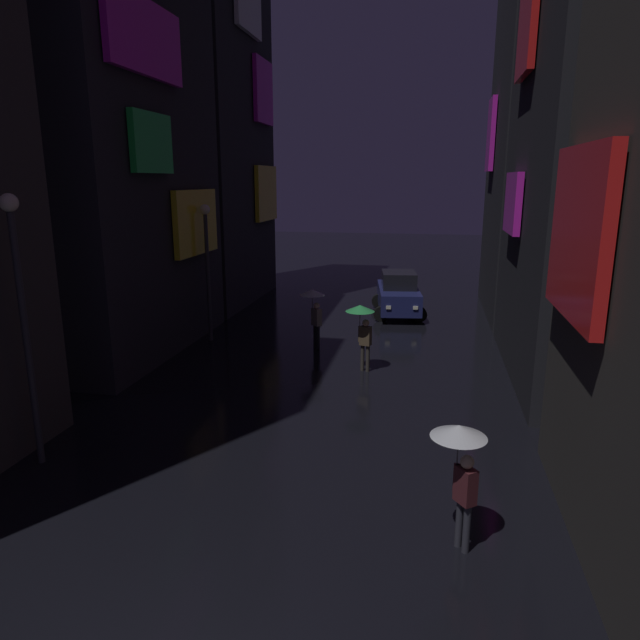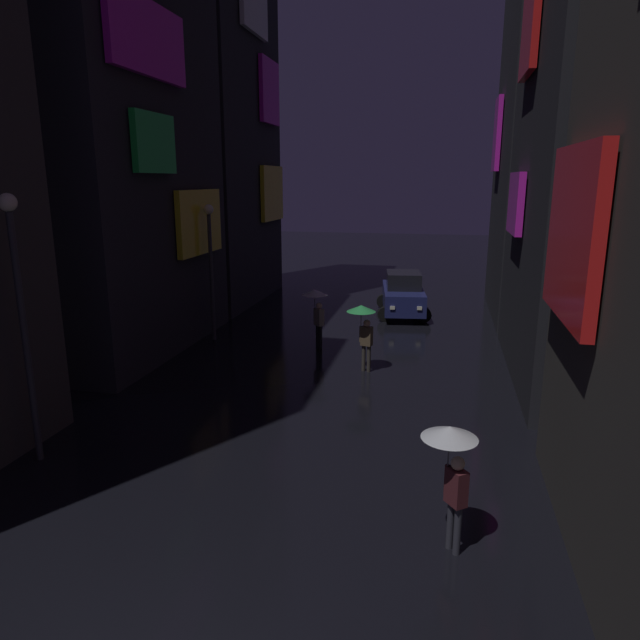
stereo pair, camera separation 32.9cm
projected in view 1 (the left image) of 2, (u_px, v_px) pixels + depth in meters
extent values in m
cube|color=#232328|center=(109.00, 105.00, 18.45)|extent=(4.00, 8.64, 16.40)
cube|color=yellow|center=(196.00, 222.00, 20.42)|extent=(0.20, 3.44, 2.29)
cube|color=#26E54C|center=(152.00, 143.00, 16.96)|extent=(0.20, 2.36, 1.75)
cube|color=#F226D8|center=(145.00, 37.00, 16.31)|extent=(0.20, 4.35, 2.08)
cube|color=#232328|center=(206.00, 62.00, 26.00)|extent=(4.00, 7.94, 22.18)
cube|color=yellow|center=(266.00, 193.00, 28.82)|extent=(0.20, 3.21, 2.69)
cube|color=#F226D8|center=(263.00, 92.00, 27.56)|extent=(0.20, 2.68, 2.96)
cube|color=white|center=(248.00, 6.00, 24.84)|extent=(0.20, 3.28, 2.17)
cube|color=red|center=(579.00, 233.00, 9.40)|extent=(0.20, 3.32, 2.83)
cube|color=black|center=(612.00, 40.00, 15.30)|extent=(4.00, 8.55, 19.02)
cube|color=#F226D8|center=(513.00, 203.00, 17.30)|extent=(0.20, 2.46, 1.81)
cube|color=red|center=(528.00, 21.00, 16.00)|extent=(0.20, 2.51, 2.95)
cube|color=black|center=(558.00, 0.00, 22.68)|extent=(4.00, 7.69, 25.66)
cube|color=#F226D8|center=(491.00, 135.00, 25.25)|extent=(0.20, 1.85, 3.13)
cylinder|color=#2D2D38|center=(467.00, 529.00, 9.14)|extent=(0.12, 0.12, 0.85)
cylinder|color=#2D2D38|center=(459.00, 523.00, 9.29)|extent=(0.12, 0.12, 0.85)
cube|color=#4C1E23|center=(466.00, 485.00, 9.04)|extent=(0.38, 0.40, 0.60)
sphere|color=beige|center=(467.00, 462.00, 8.94)|extent=(0.22, 0.22, 0.22)
cylinder|color=#4C1E23|center=(456.00, 478.00, 9.16)|extent=(0.09, 0.09, 0.50)
cylinder|color=slate|center=(457.00, 459.00, 9.08)|extent=(0.02, 0.02, 0.77)
cone|color=silver|center=(459.00, 431.00, 8.97)|extent=(0.90, 0.90, 0.20)
cylinder|color=black|center=(318.00, 337.00, 20.21)|extent=(0.12, 0.12, 0.85)
cylinder|color=black|center=(315.00, 336.00, 20.34)|extent=(0.12, 0.12, 0.85)
cube|color=gray|center=(317.00, 317.00, 20.10)|extent=(0.40, 0.39, 0.60)
sphere|color=beige|center=(317.00, 306.00, 20.00)|extent=(0.22, 0.22, 0.22)
cylinder|color=gray|center=(312.00, 315.00, 20.20)|extent=(0.09, 0.09, 0.50)
cylinder|color=slate|center=(312.00, 306.00, 20.12)|extent=(0.02, 0.02, 0.77)
cone|color=silver|center=(312.00, 292.00, 20.00)|extent=(0.90, 0.90, 0.20)
cylinder|color=#38332D|center=(368.00, 358.00, 17.83)|extent=(0.12, 0.12, 0.85)
cylinder|color=#38332D|center=(362.00, 358.00, 17.91)|extent=(0.12, 0.12, 0.85)
cube|color=brown|center=(366.00, 336.00, 17.70)|extent=(0.39, 0.31, 0.60)
sphere|color=tan|center=(366.00, 323.00, 17.60)|extent=(0.22, 0.22, 0.22)
cylinder|color=brown|center=(360.00, 334.00, 17.72)|extent=(0.09, 0.09, 0.50)
cylinder|color=slate|center=(360.00, 323.00, 17.64)|extent=(0.02, 0.02, 0.77)
cone|color=green|center=(360.00, 308.00, 17.53)|extent=(0.90, 0.90, 0.20)
cube|color=navy|center=(398.00, 297.00, 25.33)|extent=(2.23, 4.29, 0.90)
cube|color=black|center=(399.00, 280.00, 25.14)|extent=(1.68, 2.02, 0.70)
cylinder|color=black|center=(419.00, 314.00, 24.10)|extent=(0.66, 0.30, 0.64)
cylinder|color=black|center=(381.00, 314.00, 24.20)|extent=(0.66, 0.30, 0.64)
cylinder|color=black|center=(413.00, 301.00, 26.69)|extent=(0.66, 0.30, 0.64)
cylinder|color=black|center=(379.00, 301.00, 26.78)|extent=(0.66, 0.30, 0.64)
cube|color=white|center=(415.00, 308.00, 23.30)|extent=(0.21, 0.09, 0.14)
cube|color=white|center=(388.00, 307.00, 23.36)|extent=(0.21, 0.09, 0.14)
cylinder|color=#2D2D33|center=(27.00, 344.00, 11.56)|extent=(0.14, 0.14, 5.26)
sphere|color=#F9EFCC|center=(9.00, 203.00, 10.88)|extent=(0.36, 0.36, 0.36)
cylinder|color=#2D2D33|center=(208.00, 279.00, 20.86)|extent=(0.14, 0.14, 4.66)
sphere|color=#F9EFCC|center=(205.00, 209.00, 20.26)|extent=(0.36, 0.36, 0.36)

